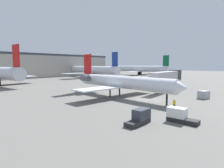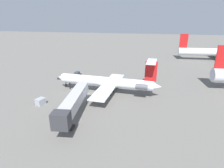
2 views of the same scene
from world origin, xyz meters
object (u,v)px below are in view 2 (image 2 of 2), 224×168
Objects in this scene: ground_crew_marshaller at (66,84)px; parked_airliner_west_end at (222,53)px; baggage_tug_lead at (77,74)px; cargo_container_uld at (41,102)px; regional_jet at (108,82)px; jet_bridge at (72,104)px; baggage_tug_trailing at (64,77)px.

ground_crew_marshaller is 0.04× the size of parked_airliner_west_end.
baggage_tug_lead reaches higher than ground_crew_marshaller.
cargo_container_uld is 0.06× the size of parked_airliner_west_end.
parked_airliner_west_end is at bearing 135.68° from cargo_container_uld.
parked_airliner_west_end reaches higher than regional_jet.
regional_jet is 18.88× the size of ground_crew_marshaller.
ground_crew_marshaller is at bearing -51.08° from parked_airliner_west_end.
parked_airliner_west_end is at bearing 122.58° from baggage_tug_lead.
jet_bridge is 7.03× the size of cargo_container_uld.
regional_jet is 21.06m from baggage_tug_trailing.
ground_crew_marshaller is 0.42× the size of baggage_tug_lead.
regional_jet is 7.95× the size of baggage_tug_lead.
baggage_tug_lead is 5.42m from baggage_tug_trailing.
baggage_tug_lead is at bearing -160.17° from jet_bridge.
cargo_container_uld is at bearing -1.24° from baggage_tug_lead.
baggage_tug_lead and baggage_tug_trailing have the same top height.
regional_jet is 20.52m from baggage_tug_lead.
parked_airliner_west_end reaches higher than baggage_tug_trailing.
parked_airliner_west_end is at bearing 138.51° from regional_jet.
baggage_tug_lead is at bearing 139.91° from baggage_tug_trailing.
cargo_container_uld is (-5.94, -11.53, -3.36)m from jet_bridge.
parked_airliner_west_end is at bearing 128.92° from ground_crew_marshaller.
jet_bridge is 10.90× the size of ground_crew_marshaller.
ground_crew_marshaller is 14.12m from cargo_container_uld.
cargo_container_uld is (24.56, -0.53, 0.04)m from baggage_tug_lead.
jet_bridge is 4.59× the size of baggage_tug_lead.
baggage_tug_lead is 74.15m from parked_airliner_west_end.
cargo_container_uld is 90.16m from parked_airliner_west_end.
jet_bridge is 13.40m from cargo_container_uld.
jet_bridge is at bearing -13.73° from regional_jet.
baggage_tug_lead is at bearing -131.88° from regional_jet.
parked_airliner_west_end is (-53.46, 47.28, 0.54)m from regional_jet.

